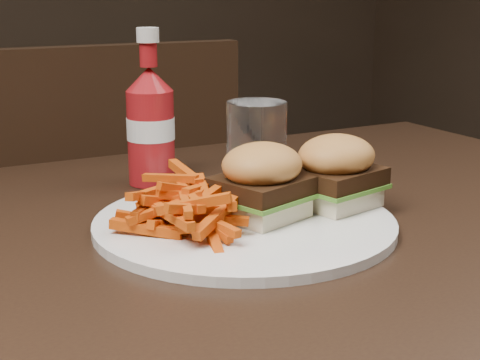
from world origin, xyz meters
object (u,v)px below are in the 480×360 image
chair_far (82,299)px  ketchup_bottle (151,138)px  plate (245,224)px  dining_table (211,256)px  tumbler (256,149)px

chair_far → ketchup_bottle: ketchup_bottle is taller
chair_far → ketchup_bottle: bearing=89.9°
ketchup_bottle → plate: bearing=-85.0°
dining_table → chair_far: (0.03, 0.62, -0.30)m
chair_far → plate: (0.01, -0.61, 0.33)m
dining_table → plate: (0.04, 0.01, 0.03)m
chair_far → dining_table: bearing=87.9°
chair_far → tumbler: (0.09, -0.49, 0.38)m
plate → tumbler: tumbler is taller
dining_table → chair_far: bearing=86.9°
dining_table → plate: bearing=12.4°
plate → chair_far: bearing=91.1°
plate → tumbler: bearing=55.1°
plate → ketchup_bottle: size_ratio=2.67×
dining_table → tumbler: tumbler is taller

